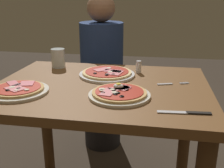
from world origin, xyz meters
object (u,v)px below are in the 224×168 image
pizza_across_left (18,90)px  diner_person (102,78)px  water_glass_near (58,59)px  salt_shaker (139,67)px  dining_table (101,111)px  pizza_across_right (107,73)px  pizza_foreground (119,94)px  fork (171,84)px  knife (188,113)px

pizza_across_left → diner_person: size_ratio=0.23×
water_glass_near → salt_shaker: 0.48m
dining_table → pizza_across_right: 0.21m
pizza_foreground → diner_person: size_ratio=0.22×
salt_shaker → pizza_across_right: bearing=-153.2°
pizza_foreground → fork: pizza_foreground is taller
pizza_across_left → knife: (0.72, -0.10, -0.01)m
pizza_across_left → knife: pizza_across_left is taller
dining_table → pizza_across_right: (-0.00, 0.15, 0.15)m
pizza_across_left → water_glass_near: 0.44m
water_glass_near → knife: 0.88m
fork → diner_person: 0.85m
fork → water_glass_near: bearing=161.8°
salt_shaker → dining_table: bearing=-124.4°
pizza_foreground → salt_shaker: bearing=82.1°
pizza_across_right → diner_person: 0.63m
pizza_across_left → knife: 0.73m
pizza_across_right → water_glass_near: size_ratio=2.68×
salt_shaker → water_glass_near: bearing=175.4°
pizza_across_left → fork: 0.71m
water_glass_near → salt_shaker: bearing=-4.6°
pizza_across_left → fork: pizza_across_left is taller
pizza_foreground → knife: size_ratio=1.35×
pizza_across_right → knife: (0.38, -0.42, -0.01)m
fork → salt_shaker: bearing=134.2°
diner_person → fork: bearing=125.7°
knife → salt_shaker: bearing=113.8°
pizza_foreground → pizza_across_left: size_ratio=0.99×
pizza_foreground → fork: size_ratio=1.72×
knife → dining_table: bearing=145.0°
fork → knife: size_ratio=0.79×
knife → diner_person: bearing=118.1°
dining_table → salt_shaker: salt_shaker is taller
pizza_across_left → salt_shaker: salt_shaker is taller
pizza_across_left → water_glass_near: bearing=87.0°
water_glass_near → pizza_foreground: bearing=-44.2°
pizza_across_right → fork: (0.33, -0.09, -0.01)m
pizza_foreground → salt_shaker: (0.05, 0.37, 0.02)m
pizza_across_right → knife: bearing=-47.5°
fork → pizza_across_left: bearing=-161.1°
water_glass_near → fork: bearing=-18.2°
water_glass_near → diner_person: size_ratio=0.09×
pizza_across_left → pizza_across_right: size_ratio=0.90×
pizza_across_left → water_glass_near: water_glass_near is taller
fork → diner_person: size_ratio=0.13×
pizza_across_left → salt_shaker: (0.50, 0.40, 0.02)m
dining_table → pizza_across_right: pizza_across_right is taller
pizza_across_left → pizza_across_right: same height
pizza_foreground → salt_shaker: salt_shaker is taller
dining_table → water_glass_near: bearing=139.1°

